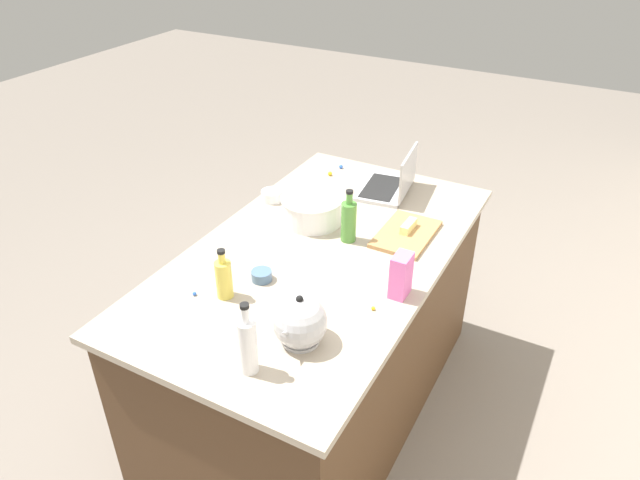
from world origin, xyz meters
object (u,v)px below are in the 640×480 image
(laptop, at_px, (391,184))
(ramekin_small, at_px, (262,275))
(bottle_vinegar, at_px, (248,345))
(ramekin_medium, at_px, (272,196))
(kettle, at_px, (300,322))
(butter_stick_left, at_px, (409,226))
(bottle_olive, at_px, (349,221))
(candy_bag, at_px, (401,275))
(bottle_oil, at_px, (224,278))
(mixing_bowl_large, at_px, (312,208))
(cutting_board, at_px, (406,234))

(laptop, distance_m, ramekin_small, 0.92)
(bottle_vinegar, distance_m, ramekin_medium, 1.12)
(bottle_vinegar, bearing_deg, ramekin_medium, -151.08)
(kettle, xyz_separation_m, ramekin_small, (-0.23, -0.30, -0.06))
(butter_stick_left, distance_m, ramekin_small, 0.69)
(laptop, relative_size, bottle_olive, 1.44)
(ramekin_medium, relative_size, candy_bag, 0.59)
(bottle_oil, bearing_deg, candy_bag, 119.33)
(laptop, xyz_separation_m, ramekin_small, (0.90, -0.15, -0.03))
(laptop, distance_m, bottle_oil, 1.07)
(candy_bag, bearing_deg, kettle, -26.14)
(mixing_bowl_large, distance_m, bottle_oil, 0.63)
(cutting_board, bearing_deg, kettle, -4.59)
(bottle_vinegar, height_order, candy_bag, bottle_vinegar)
(laptop, height_order, butter_stick_left, laptop)
(butter_stick_left, distance_m, candy_bag, 0.44)
(bottle_vinegar, xyz_separation_m, kettle, (-0.19, 0.07, -0.03))
(bottle_vinegar, bearing_deg, kettle, 159.38)
(laptop, xyz_separation_m, kettle, (1.13, 0.15, 0.03))
(laptop, bearing_deg, bottle_olive, 1.16)
(laptop, bearing_deg, butter_stick_left, 33.79)
(butter_stick_left, relative_size, candy_bag, 0.65)
(bottle_oil, distance_m, cutting_board, 0.83)
(laptop, relative_size, cutting_board, 1.01)
(laptop, height_order, kettle, laptop)
(laptop, xyz_separation_m, butter_stick_left, (0.32, 0.21, -0.01))
(bottle_vinegar, relative_size, butter_stick_left, 2.35)
(bottle_vinegar, bearing_deg, candy_bag, 155.61)
(bottle_oil, bearing_deg, bottle_vinegar, 47.11)
(bottle_olive, xyz_separation_m, cutting_board, (-0.15, 0.20, -0.08))
(kettle, relative_size, candy_bag, 1.25)
(mixing_bowl_large, distance_m, bottle_olive, 0.22)
(mixing_bowl_large, relative_size, cutting_board, 0.83)
(candy_bag, bearing_deg, laptop, -155.10)
(butter_stick_left, bearing_deg, mixing_bowl_large, -75.85)
(cutting_board, height_order, butter_stick_left, butter_stick_left)
(bottle_vinegar, relative_size, bottle_oil, 1.29)
(butter_stick_left, bearing_deg, ramekin_small, -31.98)
(laptop, xyz_separation_m, candy_bag, (0.74, 0.34, 0.04))
(kettle, bearing_deg, bottle_oil, -102.50)
(laptop, distance_m, cutting_board, 0.40)
(laptop, bearing_deg, ramekin_small, -9.58)
(bottle_vinegar, relative_size, candy_bag, 1.52)
(ramekin_small, bearing_deg, candy_bag, 108.45)
(bottle_olive, distance_m, kettle, 0.66)
(kettle, distance_m, butter_stick_left, 0.82)
(candy_bag, bearing_deg, ramekin_medium, -116.11)
(laptop, height_order, mixing_bowl_large, laptop)
(cutting_board, xyz_separation_m, butter_stick_left, (-0.02, 0.00, 0.03))
(bottle_oil, xyz_separation_m, ramekin_small, (-0.15, 0.06, -0.06))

